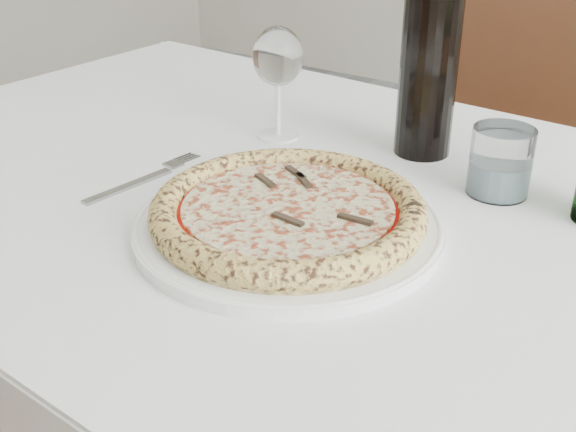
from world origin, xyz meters
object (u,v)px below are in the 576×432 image
pizza (288,211)px  tumbler (500,166)px  plate (288,225)px  wine_glass (278,59)px  dining_table (331,259)px  chair_far (498,161)px  wine_bottle (430,57)px

pizza → tumbler: bearing=55.4°
plate → wine_glass: (-0.18, 0.24, 0.11)m
dining_table → chair_far: (-0.03, 0.76, -0.14)m
pizza → wine_glass: bearing=127.0°
plate → wine_glass: size_ratio=2.13×
dining_table → plate: (0.00, -0.10, 0.09)m
chair_far → wine_glass: bearing=-103.5°
chair_far → tumbler: bearing=-73.1°
dining_table → wine_bottle: 0.30m
plate → wine_glass: wine_glass is taller
chair_far → wine_glass: 0.72m
wine_glass → wine_bottle: bearing=17.9°
plate → wine_bottle: size_ratio=1.09×
wine_glass → wine_bottle: size_ratio=0.51×
tumbler → wine_bottle: size_ratio=0.27×
plate → chair_far: bearing=92.0°
tumbler → pizza: bearing=-124.6°
tumbler → wine_bottle: wine_bottle is taller
wine_glass → chair_far: bearing=76.5°
dining_table → wine_bottle: wine_bottle is taller
dining_table → pizza: size_ratio=4.94×
wine_glass → tumbler: 0.35m
dining_table → chair_far: 0.77m
pizza → tumbler: (0.16, 0.23, 0.01)m
plate → tumbler: tumbler is taller
chair_far → wine_bottle: 0.66m
pizza → wine_bottle: wine_bottle is taller
dining_table → pizza: (-0.00, -0.10, 0.11)m
pizza → tumbler: size_ratio=3.62×
dining_table → plate: 0.14m
wine_glass → tumbler: (0.34, -0.01, -0.08)m
chair_far → pizza: (0.03, -0.86, 0.25)m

